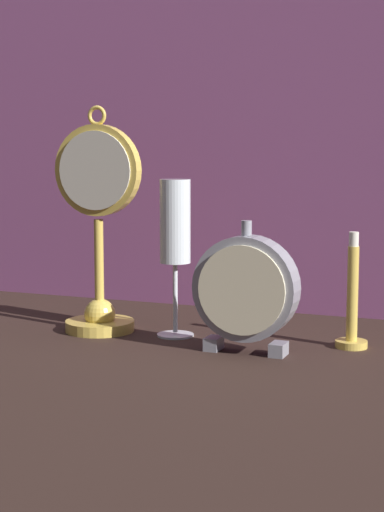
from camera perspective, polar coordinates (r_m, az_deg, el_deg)
name	(u,v)px	position (r m, az deg, el deg)	size (l,w,h in m)	color
ground_plane	(170,351)	(1.18, -1.45, -6.33)	(4.00, 4.00, 0.00)	black
fabric_backdrop_drape	(247,78)	(1.46, 3.68, 11.74)	(1.25, 0.01, 0.78)	#8E4C7F
pocket_watch_on_stand	(98,235)	(1.29, -6.26, 1.39)	(0.14, 0.10, 0.34)	gold
mantel_clock_silver	(246,290)	(1.15, 3.60, -2.25)	(0.14, 0.04, 0.18)	gray
champagne_flute	(175,232)	(1.24, -1.13, 1.61)	(0.05, 0.05, 0.23)	silver
brass_candlestick	(352,308)	(1.21, 10.63, -3.45)	(0.04, 0.04, 0.16)	gold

